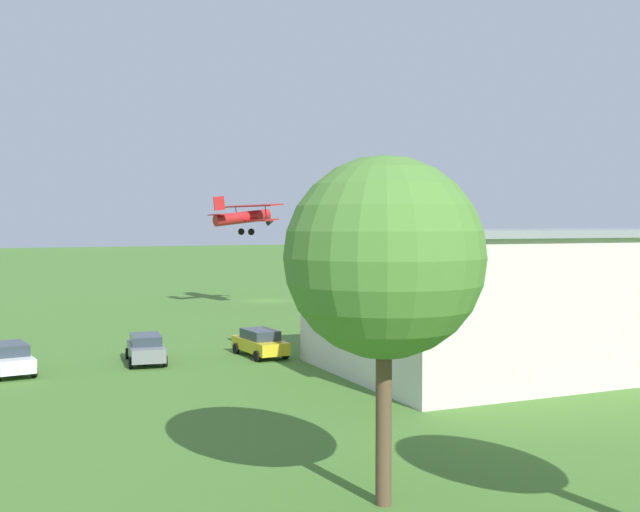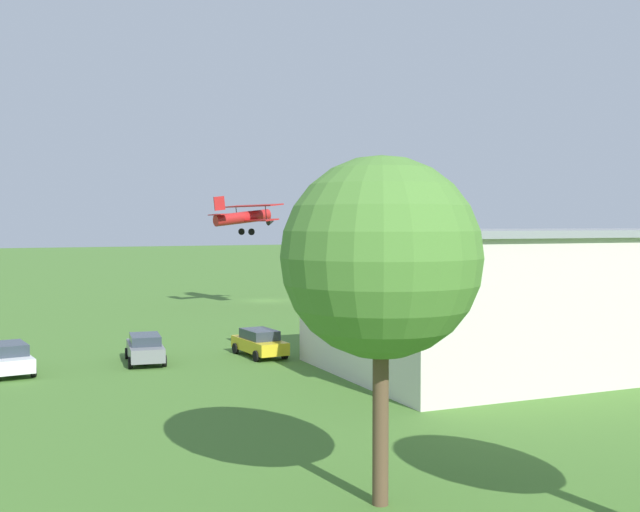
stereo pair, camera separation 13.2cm
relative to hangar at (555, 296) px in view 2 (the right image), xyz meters
name	(u,v)px [view 2 (the right image)]	position (x,y,z in m)	size (l,w,h in m)	color
ground_plane	(268,301)	(0.60, -40.15, -3.79)	(400.00, 400.00, 0.00)	#47752D
hangar	(555,296)	(0.00, 0.00, 0.00)	(26.93, 15.70, 7.57)	beige
biplane	(245,216)	(4.41, -36.60, 4.82)	(6.84, 8.88, 3.71)	#B21E1E
car_yellow	(260,342)	(14.00, -9.60, -2.96)	(2.13, 4.62, 1.60)	gold
car_grey	(145,348)	(20.59, -10.58, -2.96)	(2.66, 4.92, 1.60)	slate
car_white	(10,358)	(27.75, -10.51, -2.95)	(2.28, 4.73, 1.64)	white
person_walking_on_apron	(484,314)	(-7.29, -15.28, -2.99)	(0.51, 0.51, 1.62)	#72338C
person_by_parked_cars	(576,314)	(-13.99, -12.24, -2.98)	(0.48, 0.48, 1.63)	#72338C
tree_by_windsock	(381,258)	(20.17, 14.37, 3.12)	(5.63, 5.63, 9.76)	brown
windsock	(441,243)	(-24.29, -44.66, 1.74)	(1.41, 0.61, 6.30)	silver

